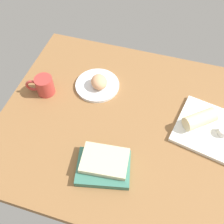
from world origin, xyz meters
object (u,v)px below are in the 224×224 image
object	(u,v)px
round_plate	(97,85)
scone_pastry	(99,82)
sauce_cup	(224,131)
breakfast_wrap	(200,119)
coffee_mug	(44,85)
book_stack	(104,165)
square_plate	(208,129)

from	to	relation	value
round_plate	scone_pastry	world-z (taller)	scone_pastry
sauce_cup	breakfast_wrap	world-z (taller)	breakfast_wrap
round_plate	coffee_mug	size ratio (longest dim) A/B	1.64
scone_pastry	breakfast_wrap	world-z (taller)	breakfast_wrap
breakfast_wrap	sauce_cup	bearing A→B (deg)	-141.48
breakfast_wrap	book_stack	size ratio (longest dim) A/B	0.60
round_plate	breakfast_wrap	xyz separation A→B (cm)	(46.98, -8.64, 3.86)
book_stack	coffee_mug	bearing A→B (deg)	143.12
round_plate	book_stack	distance (cm)	41.11
scone_pastry	breakfast_wrap	distance (cm)	46.40
square_plate	coffee_mug	bearing A→B (deg)	-179.51
round_plate	breakfast_wrap	distance (cm)	47.92
round_plate	sauce_cup	size ratio (longest dim) A/B	4.52
square_plate	book_stack	distance (cm)	45.87
sauce_cup	scone_pastry	bearing A→B (deg)	169.85
round_plate	breakfast_wrap	bearing A→B (deg)	-10.42
sauce_cup	coffee_mug	bearing A→B (deg)	179.59
round_plate	book_stack	size ratio (longest dim) A/B	0.91
round_plate	square_plate	world-z (taller)	square_plate
scone_pastry	sauce_cup	size ratio (longest dim) A/B	1.89
round_plate	square_plate	xyz separation A→B (cm)	(51.43, -9.58, 0.10)
round_plate	scone_pastry	xyz separation A→B (cm)	(1.25, -0.77, 3.45)
round_plate	breakfast_wrap	size ratio (longest dim) A/B	1.52
round_plate	coffee_mug	bearing A→B (deg)	-154.76
round_plate	square_plate	size ratio (longest dim) A/B	0.80
scone_pastry	sauce_cup	xyz separation A→B (cm)	(55.73, -9.98, -1.07)
round_plate	coffee_mug	xyz separation A→B (cm)	(-21.62, -10.19, 3.78)
square_plate	book_stack	world-z (taller)	book_stack
round_plate	book_stack	bearing A→B (deg)	-67.84
sauce_cup	breakfast_wrap	bearing A→B (deg)	168.06
scone_pastry	round_plate	bearing A→B (deg)	148.32
book_stack	coffee_mug	world-z (taller)	coffee_mug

